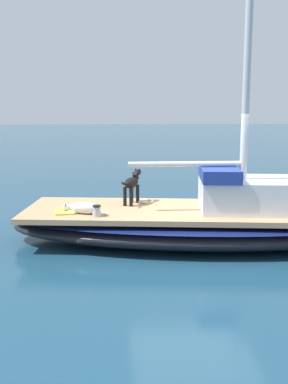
{
  "coord_description": "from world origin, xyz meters",
  "views": [
    {
      "loc": [
        8.71,
        -1.61,
        2.64
      ],
      "look_at": [
        0.0,
        -1.0,
        1.01
      ],
      "focal_mm": 43.21,
      "sensor_mm": 36.0,
      "label": 1
    }
  ],
  "objects": [
    {
      "name": "dog_black",
      "position": [
        -0.57,
        -1.2,
        1.08
      ],
      "size": [
        0.89,
        0.47,
        0.7
      ],
      "color": "black",
      "rests_on": "sailboat_main"
    },
    {
      "name": "ground_plane",
      "position": [
        0.0,
        0.0,
        0.0
      ],
      "size": [
        120.0,
        120.0,
        0.0
      ],
      "primitive_type": "plane",
      "color": "navy"
    },
    {
      "name": "sailboat_main",
      "position": [
        0.0,
        0.0,
        0.34
      ],
      "size": [
        3.37,
        7.49,
        0.66
      ],
      "color": "black",
      "rests_on": "ground"
    },
    {
      "name": "deck_towel",
      "position": [
        0.09,
        -2.51,
        0.68
      ],
      "size": [
        0.6,
        0.43,
        0.03
      ],
      "primitive_type": "cube",
      "rotation": [
        0.0,
        0.0,
        0.13
      ],
      "color": "#D8D14C",
      "rests_on": "sailboat_main"
    },
    {
      "name": "coiled_rope",
      "position": [
        -0.68,
        -0.92,
        0.68
      ],
      "size": [
        0.32,
        0.32,
        0.04
      ],
      "primitive_type": "torus",
      "color": "beige",
      "rests_on": "sailboat_main"
    },
    {
      "name": "deck_winch",
      "position": [
        0.49,
        -1.9,
        0.76
      ],
      "size": [
        0.16,
        0.16,
        0.21
      ],
      "color": "#B7B7BC",
      "rests_on": "sailboat_main"
    },
    {
      "name": "mast_main",
      "position": [
        0.11,
        0.72,
        3.34
      ],
      "size": [
        0.14,
        2.27,
        6.03
      ],
      "color": "silver",
      "rests_on": "sailboat_main"
    },
    {
      "name": "dog_white",
      "position": [
        0.23,
        -2.16,
        0.77
      ],
      "size": [
        0.48,
        0.91,
        0.22
      ],
      "color": "silver",
      "rests_on": "sailboat_main"
    },
    {
      "name": "cabin_house",
      "position": [
        0.15,
        1.11,
        1.01
      ],
      "size": [
        1.66,
        2.37,
        0.84
      ],
      "color": "silver",
      "rests_on": "sailboat_main"
    }
  ]
}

